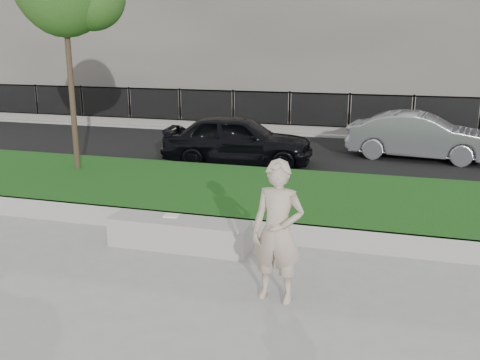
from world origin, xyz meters
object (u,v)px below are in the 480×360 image
(man, at_px, (278,232))
(stone_bench, at_px, (180,234))
(car_silver, at_px, (420,136))
(car_dark, at_px, (238,140))
(book, at_px, (171,216))

(man, bearing_deg, stone_bench, 151.44)
(car_silver, bearing_deg, man, 173.49)
(stone_bench, height_order, car_dark, car_dark)
(stone_bench, bearing_deg, book, 147.70)
(stone_bench, xyz_separation_m, car_dark, (-0.75, 6.18, 0.50))
(book, height_order, car_silver, car_silver)
(car_dark, bearing_deg, stone_bench, -179.30)
(book, bearing_deg, car_dark, 89.01)
(stone_bench, relative_size, man, 1.25)
(car_dark, bearing_deg, book, 178.97)
(stone_bench, distance_m, book, 0.36)
(man, height_order, book, man)
(stone_bench, xyz_separation_m, book, (-0.20, 0.13, 0.27))
(stone_bench, distance_m, car_dark, 6.24)
(stone_bench, height_order, car_silver, car_silver)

